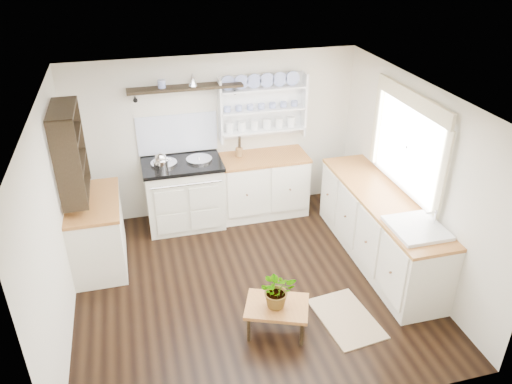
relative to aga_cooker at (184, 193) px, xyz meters
The scene contains 19 objects.
floor 1.73m from the aga_cooker, 70.99° to the right, with size 4.00×3.80×0.01m, color black.
wall_back 0.92m from the aga_cooker, 31.41° to the left, with size 4.00×0.02×2.30m, color beige.
wall_right 3.06m from the aga_cooker, 31.71° to the right, with size 0.02×3.80×2.30m, color beige.
wall_left 2.24m from the aga_cooker, 132.91° to the right, with size 0.02×3.80×2.30m, color beige.
ceiling 2.46m from the aga_cooker, 70.99° to the right, with size 4.00×3.80×0.01m, color white.
window 3.06m from the aga_cooker, 29.69° to the right, with size 0.08×1.55×1.22m.
aga_cooker is the anchor object (origin of this frame).
back_cabinets 1.14m from the aga_cooker, ahead, with size 1.27×0.63×0.90m.
right_cabinets 2.68m from the aga_cooker, 33.26° to the right, with size 0.62×2.43×0.90m.
belfast_sink 3.17m from the aga_cooker, 44.72° to the right, with size 0.55×0.60×0.45m.
left_cabinets 1.34m from the aga_cooker, 149.98° to the right, with size 0.62×1.13×0.90m.
plate_rack 1.63m from the aga_cooker, 13.86° to the left, with size 1.20×0.22×0.90m.
high_shelf 1.44m from the aga_cooker, 55.81° to the left, with size 1.50×0.29×0.16m.
left_shelving 1.81m from the aga_cooker, 152.73° to the right, with size 0.28×0.80×1.05m, color black.
kettle 0.64m from the aga_cooker, 156.85° to the right, with size 0.19×0.19×0.24m, color silver, non-canonical shape.
utensil_crock 0.96m from the aga_cooker, ahead, with size 0.10×0.10×0.12m, color brown.
center_table 2.48m from the aga_cooker, 75.19° to the right, with size 0.77×0.66×0.35m.
potted_plant 2.47m from the aga_cooker, 75.19° to the right, with size 0.37×0.32×0.41m, color #3F7233.
floor_rug 2.85m from the aga_cooker, 59.59° to the right, with size 0.55×0.85×0.02m, color #83664C.
Camera 1 is at (-1.12, -4.58, 3.81)m, focal length 35.00 mm.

